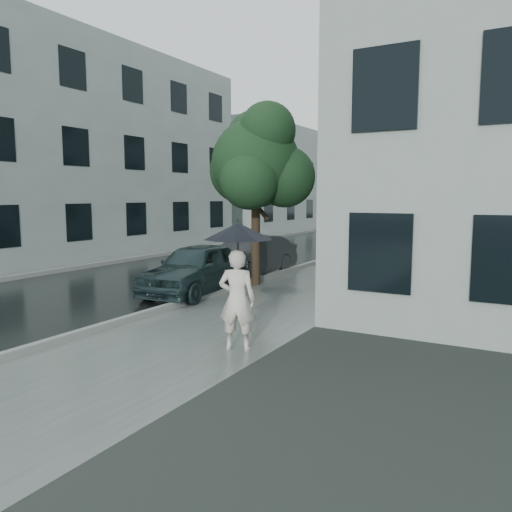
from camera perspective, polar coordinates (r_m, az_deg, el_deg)
The scene contains 14 objects.
ground at distance 10.09m, azimuth -7.31°, elevation -8.49°, with size 120.00×120.00×0.00m, color black.
sidewalk at distance 20.74m, azimuth 13.40°, elevation -0.66°, with size 3.50×60.00×0.01m, color slate.
kerb_near at distance 21.29m, azimuth 8.68°, elevation -0.16°, with size 0.15×60.00×0.15m, color slate.
asphalt_road at distance 22.75m, azimuth 0.40°, elevation 0.19°, with size 6.85×60.00×0.00m, color black.
kerb_far at distance 24.61m, azimuth -6.76°, elevation 0.82°, with size 0.15×60.00×0.15m, color slate.
sidewalk_far at distance 25.17m, azimuth -8.47°, elevation 0.77°, with size 1.70×60.00×0.01m, color #4C5451.
building_far_a at distance 25.25m, azimuth -22.27°, elevation 11.14°, with size 7.02×20.00×9.50m.
building_far_b at distance 42.59m, azimuth 1.84°, elevation 8.71°, with size 7.02×18.00×8.00m.
pedestrian at distance 8.62m, azimuth -2.18°, elevation -5.02°, with size 0.64×0.42×1.76m, color beige.
umbrella at distance 8.40m, azimuth -2.08°, elevation 2.86°, with size 1.57×1.57×1.33m.
street_tree at distance 14.89m, azimuth 0.16°, elevation 10.69°, with size 3.38×3.07×5.30m.
lamp_post at distance 20.92m, azimuth 8.57°, elevation 8.28°, with size 0.83×0.42×5.61m.
car_near at distance 13.73m, azimuth -6.85°, elevation -1.41°, with size 1.62×4.03×1.37m, color #1B2C2E.
car_far at distance 16.62m, azimuth -0.65°, elevation 0.03°, with size 1.42×4.07×1.34m, color #26292B.
Camera 1 is at (5.81, -7.80, 2.67)m, focal length 35.00 mm.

